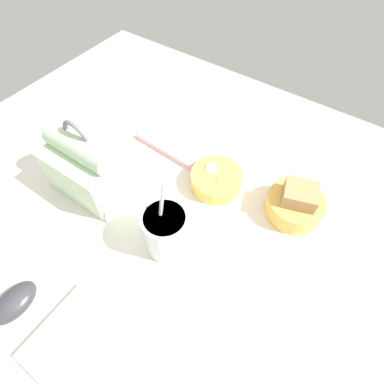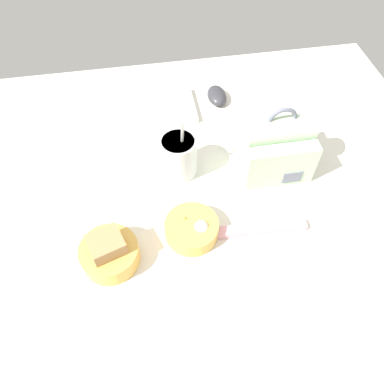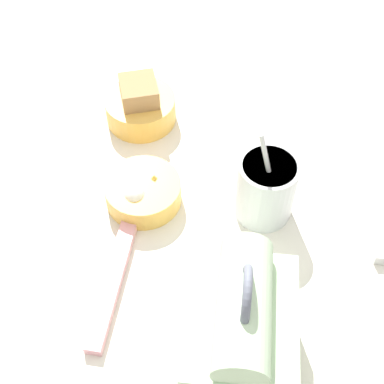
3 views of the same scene
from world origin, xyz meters
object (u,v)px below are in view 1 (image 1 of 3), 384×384
object	(u,v)px
computer_mouse	(14,302)
lunch_bag	(89,165)
keyboard	(120,381)
soup_cup	(165,230)
chopstick_case	(169,151)
bento_bowl_sandwich	(295,204)
bento_bowl_snacks	(215,179)

from	to	relation	value
computer_mouse	lunch_bag	bearing A→B (deg)	-74.05
keyboard	soup_cup	world-z (taller)	soup_cup
keyboard	chopstick_case	world-z (taller)	keyboard
bento_bowl_sandwich	chopstick_case	bearing A→B (deg)	2.58
soup_cup	computer_mouse	bearing A→B (deg)	59.71
lunch_bag	computer_mouse	world-z (taller)	lunch_bag
bento_bowl_sandwich	computer_mouse	distance (cm)	58.44
lunch_bag	chopstick_case	bearing A→B (deg)	-113.51
lunch_bag	soup_cup	size ratio (longest dim) A/B	1.08
bento_bowl_sandwich	keyboard	bearing A→B (deg)	78.32
bento_bowl_sandwich	chopstick_case	xyz separation A→B (cm)	(33.67, 1.52, -2.32)
lunch_bag	chopstick_case	world-z (taller)	lunch_bag
soup_cup	keyboard	bearing A→B (deg)	110.37
keyboard	soup_cup	xyz separation A→B (cm)	(8.86, -23.85, 4.64)
soup_cup	computer_mouse	size ratio (longest dim) A/B	2.05
computer_mouse	chopstick_case	distance (cm)	46.44
soup_cup	chopstick_case	world-z (taller)	soup_cup
bento_bowl_snacks	bento_bowl_sandwich	bearing A→B (deg)	-169.29
lunch_bag	computer_mouse	distance (cm)	30.10
keyboard	chopstick_case	xyz separation A→B (cm)	(24.14, -44.62, -0.22)
bento_bowl_snacks	chopstick_case	size ratio (longest dim) A/B	0.57
bento_bowl_snacks	chopstick_case	world-z (taller)	bento_bowl_snacks
keyboard	bento_bowl_sandwich	world-z (taller)	bento_bowl_sandwich
lunch_bag	bento_bowl_snacks	world-z (taller)	lunch_bag
lunch_bag	chopstick_case	size ratio (longest dim) A/B	0.94
chopstick_case	keyboard	bearing A→B (deg)	118.41
keyboard	lunch_bag	bearing A→B (deg)	-39.77
keyboard	bento_bowl_snacks	distance (cm)	43.58
lunch_bag	bento_bowl_sandwich	xyz separation A→B (cm)	(-41.51, -19.52, -4.29)
bento_bowl_sandwich	computer_mouse	xyz separation A→B (cm)	(33.38, 47.95, -1.38)
keyboard	chopstick_case	bearing A→B (deg)	-61.59
keyboard	computer_mouse	world-z (taller)	computer_mouse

